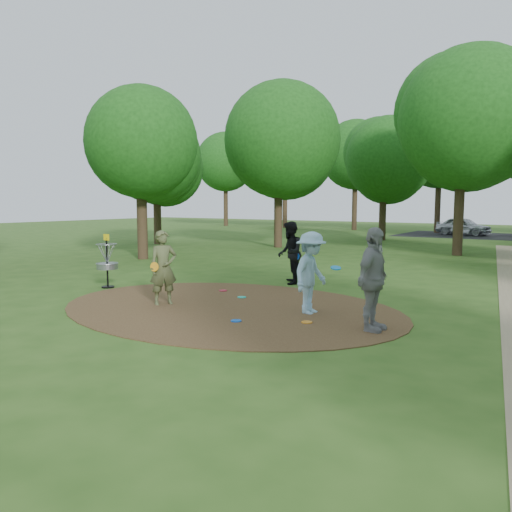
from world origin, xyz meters
The scene contains 14 objects.
ground centered at (0.00, 0.00, 0.00)m, with size 100.00×100.00×0.00m, color #2D5119.
dirt_clearing centered at (0.00, 0.00, 0.01)m, with size 8.40×8.40×0.02m, color #47301C.
parking_lot centered at (2.00, 30.00, 0.00)m, with size 14.00×8.00×0.01m, color black.
player_observer_with_disc centered at (-1.47, -0.57, 0.89)m, with size 0.71×0.78×1.78m.
player_throwing_with_disc centered at (1.90, 0.51, 0.90)m, with size 1.06×1.17×1.81m.
player_walking_with_disc centered at (-0.47, 3.75, 0.94)m, with size 1.07×1.14×1.87m.
player_waiting_with_disc centered at (3.56, -0.20, 0.99)m, with size 0.52×1.18×1.98m.
disc_ground_cyan centered at (-0.37, 1.11, 0.03)m, with size 0.22×0.22×0.02m, color #19C8B3.
disc_ground_blue centered at (0.98, -1.04, 0.03)m, with size 0.22×0.22×0.02m, color blue.
disc_ground_red centered at (-1.36, 1.61, 0.03)m, with size 0.22×0.22×0.02m, color #BC1231.
car_left centered at (-0.65, 30.13, 0.66)m, with size 1.55×3.86×1.31m, color #B6B8BE.
disc_ground_orange centered at (2.25, -0.34, 0.03)m, with size 0.22×0.22×0.02m, color orange.
disc_golf_basket centered at (-4.50, 0.30, 0.87)m, with size 0.63×0.63×1.54m.
tree_ring centered at (1.53, 9.00, 5.26)m, with size 37.26×45.46×9.03m.
Camera 1 is at (6.82, -9.15, 2.45)m, focal length 35.00 mm.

